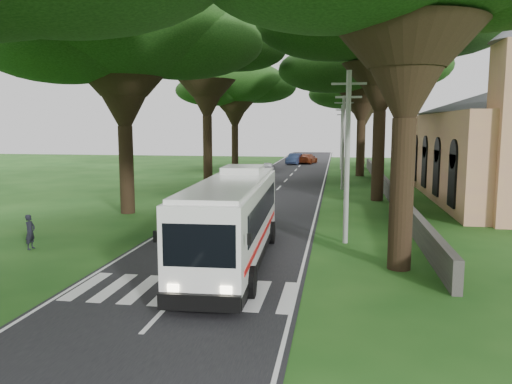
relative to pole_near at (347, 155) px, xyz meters
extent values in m
plane|color=#184413|center=(-5.50, -6.00, -4.18)|extent=(140.00, 140.00, 0.00)
cube|color=black|center=(-5.50, 19.00, -4.17)|extent=(8.00, 120.00, 0.04)
cube|color=silver|center=(-5.50, -8.00, -4.18)|extent=(8.00, 3.00, 0.01)
cube|color=#383533|center=(3.50, 18.00, -3.58)|extent=(0.35, 50.00, 1.20)
cylinder|color=gray|center=(0.00, 0.00, -0.18)|extent=(0.24, 0.24, 8.00)
cube|color=gray|center=(0.00, 0.00, 3.22)|extent=(1.60, 0.10, 0.10)
cube|color=gray|center=(0.00, 0.00, 2.62)|extent=(1.20, 0.10, 0.10)
cylinder|color=gray|center=(0.00, 20.00, -0.18)|extent=(0.24, 0.24, 8.00)
cube|color=gray|center=(0.00, 20.00, 3.22)|extent=(1.60, 0.10, 0.10)
cube|color=gray|center=(0.00, 20.00, 2.62)|extent=(1.20, 0.10, 0.10)
cylinder|color=gray|center=(0.00, 40.00, -0.18)|extent=(0.24, 0.24, 8.00)
cube|color=gray|center=(0.00, 40.00, 3.22)|extent=(1.60, 0.10, 0.10)
cube|color=gray|center=(0.00, 40.00, 2.62)|extent=(1.20, 0.10, 0.10)
cylinder|color=black|center=(-13.50, 6.00, -1.44)|extent=(0.90, 0.90, 5.49)
cone|color=black|center=(-13.50, 6.00, 3.21)|extent=(3.20, 3.20, 3.80)
ellipsoid|color=black|center=(-13.50, 6.00, 7.01)|extent=(14.00, 14.00, 5.88)
cylinder|color=black|center=(-13.00, 24.00, -0.96)|extent=(0.90, 0.90, 6.44)
cone|color=black|center=(-13.00, 24.00, 4.16)|extent=(3.20, 3.20, 3.80)
ellipsoid|color=black|center=(-13.00, 24.00, 9.12)|extent=(12.53, 12.53, 5.26)
cylinder|color=black|center=(-14.00, 42.00, -1.45)|extent=(0.90, 0.90, 5.46)
cone|color=black|center=(-14.00, 42.00, 3.18)|extent=(3.20, 3.20, 3.80)
ellipsoid|color=black|center=(-14.00, 42.00, 6.96)|extent=(13.37, 13.37, 5.62)
cylinder|color=black|center=(2.00, -4.00, -1.28)|extent=(0.90, 0.90, 5.80)
cone|color=black|center=(2.00, -4.00, 3.52)|extent=(3.20, 3.20, 3.80)
cylinder|color=black|center=(2.50, 14.00, -0.92)|extent=(0.90, 0.90, 6.51)
cone|color=black|center=(2.50, 14.00, 4.23)|extent=(3.20, 3.20, 3.80)
ellipsoid|color=black|center=(2.50, 14.00, 9.29)|extent=(15.89, 15.89, 6.67)
cylinder|color=black|center=(2.00, 32.00, -1.17)|extent=(0.90, 0.90, 6.03)
cone|color=black|center=(2.00, 32.00, 3.75)|extent=(3.20, 3.20, 3.80)
ellipsoid|color=black|center=(2.00, 32.00, 8.22)|extent=(15.99, 15.99, 6.72)
cylinder|color=black|center=(3.00, 50.00, -1.48)|extent=(0.90, 0.90, 5.40)
cone|color=black|center=(3.00, 50.00, 3.12)|extent=(3.20, 3.20, 3.80)
ellipsoid|color=black|center=(3.00, 50.00, 6.83)|extent=(13.93, 13.93, 5.85)
cube|color=white|center=(-4.49, -4.42, -2.33)|extent=(2.90, 11.64, 2.84)
cube|color=black|center=(-4.51, -4.13, -1.92)|extent=(2.87, 9.53, 1.06)
cube|color=black|center=(-4.49, -4.42, -3.70)|extent=(2.94, 11.68, 0.34)
cube|color=red|center=(-4.49, -4.42, -2.98)|extent=(2.90, 10.49, 0.17)
cube|color=white|center=(-4.49, -4.42, -0.85)|extent=(2.69, 11.06, 0.17)
cylinder|color=black|center=(-5.53, -8.32, -3.65)|extent=(0.38, 1.07, 1.06)
cylinder|color=black|center=(-3.13, -8.21, -3.65)|extent=(0.38, 1.07, 1.06)
cylinder|color=black|center=(-5.85, -0.82, -3.65)|extent=(0.38, 1.07, 1.06)
cylinder|color=black|center=(-3.45, -0.71, -3.65)|extent=(0.38, 1.07, 1.06)
imported|color=silver|center=(-8.50, 34.49, -3.56)|extent=(1.71, 3.59, 1.19)
imported|color=navy|center=(-6.42, 47.18, -3.39)|extent=(2.34, 4.80, 1.51)
imported|color=maroon|center=(-4.70, 48.64, -3.45)|extent=(2.95, 5.16, 1.41)
imported|color=black|center=(-13.97, -3.49, -3.39)|extent=(0.38, 0.58, 1.58)
camera|label=1|loc=(-0.44, -23.45, 1.36)|focal=35.00mm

